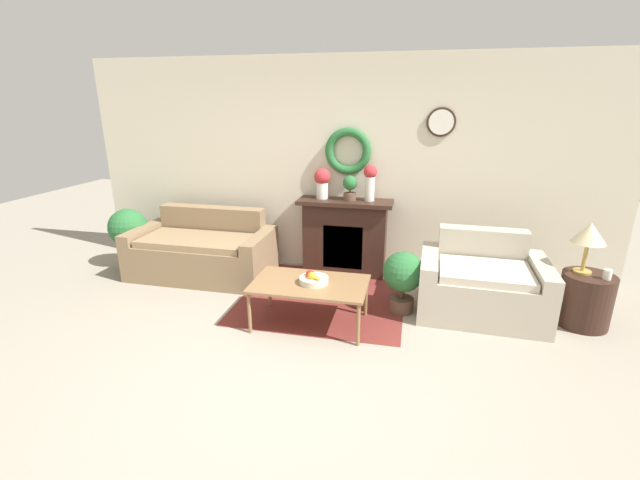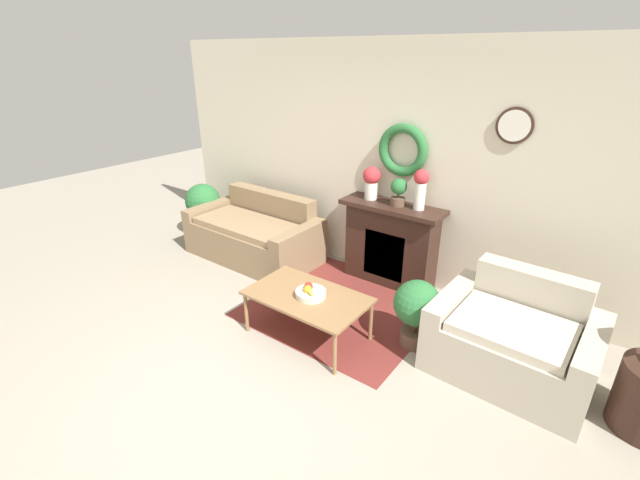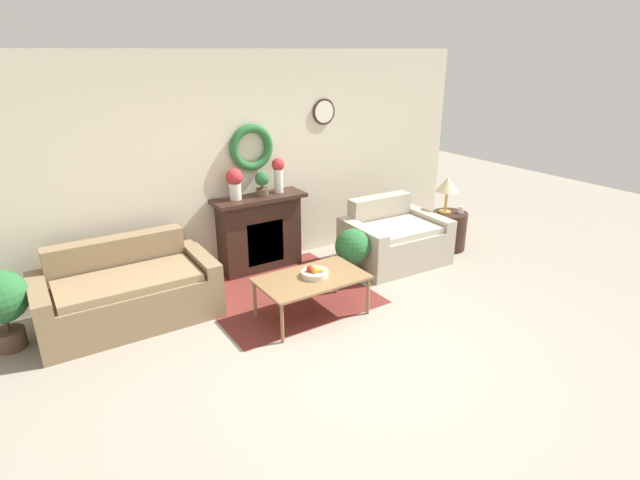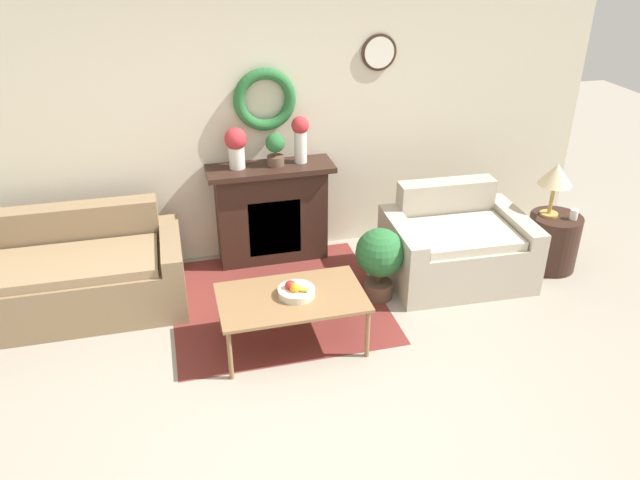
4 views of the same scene
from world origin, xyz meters
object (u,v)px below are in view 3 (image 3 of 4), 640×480
at_px(potted_plant_on_mantel, 262,182).
at_px(couch_left, 128,293).
at_px(mug, 461,210).
at_px(vase_on_mantel_right, 278,172).
at_px(fireplace, 260,232).
at_px(vase_on_mantel_left, 235,182).
at_px(fruit_bowl, 315,273).
at_px(loveseat_right, 394,240).
at_px(potted_plant_floor_by_couch, 1,301).
at_px(table_lamp, 447,185).
at_px(side_table_by_loveseat, 449,231).
at_px(potted_plant_floor_by_loveseat, 352,249).
at_px(coffee_table, 312,280).

bearing_deg(potted_plant_on_mantel, couch_left, -166.52).
xyz_separation_m(mug, vase_on_mantel_right, (-2.38, 0.94, 0.65)).
distance_m(fireplace, vase_on_mantel_right, 0.80).
bearing_deg(vase_on_mantel_left, fruit_bowl, -81.17).
xyz_separation_m(fireplace, loveseat_right, (1.59, -0.78, -0.19)).
distance_m(fireplace, potted_plant_floor_by_couch, 2.90).
bearing_deg(potted_plant_floor_by_couch, potted_plant_on_mantel, 7.34).
bearing_deg(table_lamp, side_table_by_loveseat, -38.66).
relative_size(side_table_by_loveseat, vase_on_mantel_right, 1.22).
relative_size(fireplace, loveseat_right, 0.91).
xyz_separation_m(couch_left, potted_plant_floor_by_couch, (-1.10, 0.06, 0.19)).
bearing_deg(fruit_bowl, potted_plant_floor_by_loveseat, 29.53).
height_order(table_lamp, potted_plant_floor_by_loveseat, table_lamp).
distance_m(loveseat_right, vase_on_mantel_left, 2.23).
relative_size(fruit_bowl, side_table_by_loveseat, 0.53).
height_order(fruit_bowl, vase_on_mantel_right, vase_on_mantel_right).
height_order(loveseat_right, potted_plant_floor_by_loveseat, loveseat_right).
bearing_deg(vase_on_mantel_right, fruit_bowl, -104.58).
height_order(fireplace, potted_plant_on_mantel, potted_plant_on_mantel).
height_order(side_table_by_loveseat, mug, mug).
xyz_separation_m(loveseat_right, side_table_by_loveseat, (0.97, -0.07, -0.04)).
relative_size(fruit_bowl, potted_plant_floor_by_couch, 0.36).
bearing_deg(mug, vase_on_mantel_right, 158.38).
bearing_deg(potted_plant_floor_by_loveseat, mug, 0.45).
bearing_deg(potted_plant_on_mantel, table_lamp, -17.84).
bearing_deg(mug, table_lamp, 141.84).
relative_size(mug, vase_on_mantel_right, 0.22).
relative_size(table_lamp, vase_on_mantel_right, 1.16).
relative_size(couch_left, side_table_by_loveseat, 3.29).
bearing_deg(loveseat_right, fireplace, 156.17).
bearing_deg(potted_plant_floor_by_couch, vase_on_mantel_right, 7.14).
height_order(mug, potted_plant_on_mantel, potted_plant_on_mantel).
bearing_deg(potted_plant_floor_by_couch, couch_left, -3.14).
distance_m(mug, vase_on_mantel_right, 2.64).
xyz_separation_m(coffee_table, potted_plant_floor_by_couch, (-2.76, 1.04, 0.08)).
height_order(mug, vase_on_mantel_left, vase_on_mantel_left).
height_order(coffee_table, fruit_bowl, fruit_bowl).
bearing_deg(mug, potted_plant_floor_by_couch, 174.39).
relative_size(fireplace, vase_on_mantel_right, 2.68).
bearing_deg(table_lamp, fruit_bowl, -166.24).
distance_m(loveseat_right, vase_on_mantel_right, 1.78).
xyz_separation_m(fruit_bowl, potted_plant_on_mantel, (0.13, 1.42, 0.66)).
bearing_deg(potted_plant_on_mantel, vase_on_mantel_right, 4.71).
height_order(vase_on_mantel_left, vase_on_mantel_right, vase_on_mantel_right).
distance_m(fireplace, potted_plant_on_mantel, 0.65).
relative_size(coffee_table, potted_plant_floor_by_couch, 1.42).
bearing_deg(mug, coffee_table, -169.86).
distance_m(coffee_table, vase_on_mantel_left, 1.65).
height_order(couch_left, vase_on_mantel_left, vase_on_mantel_left).
distance_m(vase_on_mantel_left, potted_plant_on_mantel, 0.36).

